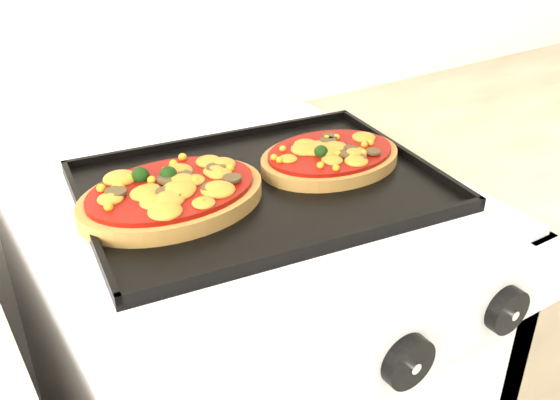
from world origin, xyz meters
TOP-DOWN VIEW (x-y plane):
  - control_panel at (0.05, 1.39)m, footprint 0.60×0.02m
  - knob_center at (0.05, 1.37)m, footprint 0.06×0.02m
  - knob_right at (0.22, 1.37)m, footprint 0.06×0.02m
  - baking_tray at (0.07, 1.70)m, footprint 0.55×0.43m
  - pizza_left at (-0.06, 1.72)m, footprint 0.27×0.20m
  - pizza_right at (0.20, 1.70)m, footprint 0.23×0.18m

SIDE VIEW (x-z plane):
  - control_panel at x=0.05m, z-range 0.81..0.90m
  - knob_center at x=0.05m, z-range 0.82..0.89m
  - knob_right at x=0.22m, z-range 0.82..0.89m
  - baking_tray at x=0.07m, z-range 0.91..0.93m
  - pizza_right at x=0.20m, z-range 0.92..0.95m
  - pizza_left at x=-0.06m, z-range 0.92..0.96m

